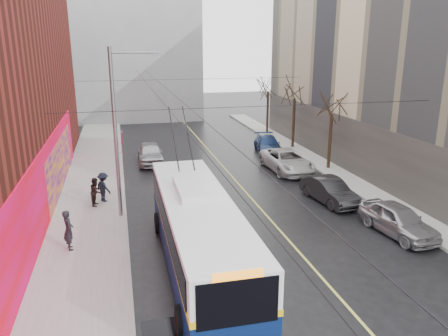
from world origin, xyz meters
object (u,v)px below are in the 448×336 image
at_px(trolleybus, 199,232).
at_px(streetlight_pole, 118,130).
at_px(parked_car_a, 398,220).
at_px(pedestrian_b, 96,191).
at_px(pedestrian_a, 68,230).
at_px(pedestrian_c, 103,187).
at_px(parked_car_d, 268,145).
at_px(parked_car_c, 287,161).
at_px(following_car, 150,153).
at_px(tree_far, 268,84).
at_px(tree_near, 333,103).
at_px(parked_car_b, 329,191).
at_px(tree_mid, 295,90).

bearing_deg(trolleybus, streetlight_pole, 114.72).
relative_size(parked_car_a, pedestrian_b, 2.75).
relative_size(pedestrian_a, pedestrian_c, 1.07).
bearing_deg(parked_car_d, pedestrian_b, -134.76).
bearing_deg(parked_car_c, pedestrian_a, -147.50).
height_order(streetlight_pole, parked_car_d, streetlight_pole).
distance_m(parked_car_a, pedestrian_a, 15.71).
bearing_deg(following_car, pedestrian_a, -106.64).
bearing_deg(tree_far, streetlight_pole, -127.12).
xyz_separation_m(tree_near, trolleybus, (-12.20, -12.49, -3.31)).
relative_size(streetlight_pole, trolleybus, 0.71).
distance_m(tree_near, trolleybus, 17.77).
distance_m(parked_car_a, parked_car_d, 17.53).
bearing_deg(following_car, tree_far, 36.36).
bearing_deg(pedestrian_b, pedestrian_c, -26.09).
bearing_deg(streetlight_pole, following_car, 78.23).
xyz_separation_m(tree_far, pedestrian_a, (-17.60, -23.60, -4.06)).
bearing_deg(tree_near, pedestrian_c, -167.73).
xyz_separation_m(tree_near, pedestrian_a, (-17.60, -9.60, -3.89)).
bearing_deg(parked_car_d, following_car, -164.77).
distance_m(parked_car_c, following_car, 10.71).
bearing_deg(pedestrian_a, parked_car_b, -92.65).
relative_size(tree_near, parked_car_b, 1.45).
distance_m(tree_near, parked_car_d, 7.92).
xyz_separation_m(tree_far, parked_car_c, (-3.20, -13.63, -4.36)).
xyz_separation_m(tree_mid, following_car, (-12.84, -1.98, -4.44)).
relative_size(parked_car_b, pedestrian_c, 2.51).
relative_size(streetlight_pole, following_car, 1.90).
bearing_deg(parked_car_d, parked_car_b, -83.30).
distance_m(tree_far, trolleybus, 29.37).
xyz_separation_m(parked_car_a, parked_car_b, (-1.19, 4.95, -0.04)).
relative_size(tree_far, pedestrian_a, 3.52).
xyz_separation_m(tree_mid, parked_car_a, (-2.01, -18.41, -4.49)).
xyz_separation_m(parked_car_d, following_car, (-10.17, -1.09, 0.11)).
xyz_separation_m(tree_far, trolleybus, (-12.20, -26.49, -3.48)).
distance_m(following_car, pedestrian_a, 15.38).
height_order(parked_car_b, parked_car_d, parked_car_b).
xyz_separation_m(parked_car_a, pedestrian_b, (-14.62, 7.33, 0.20)).
bearing_deg(tree_mid, following_car, -171.24).
height_order(tree_mid, following_car, tree_mid).
xyz_separation_m(trolleybus, parked_car_c, (9.00, 12.86, -0.88)).
xyz_separation_m(tree_near, tree_mid, (0.00, 7.00, 0.28)).
xyz_separation_m(following_car, pedestrian_b, (-3.79, -9.10, 0.16)).
height_order(tree_near, parked_car_a, tree_near).
relative_size(trolleybus, pedestrian_c, 7.24).
relative_size(tree_mid, parked_car_c, 1.18).
distance_m(tree_far, pedestrian_c, 24.23).
bearing_deg(parked_car_b, tree_near, 56.40).
bearing_deg(parked_car_d, parked_car_c, -86.17).
bearing_deg(following_car, streetlight_pole, -100.38).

